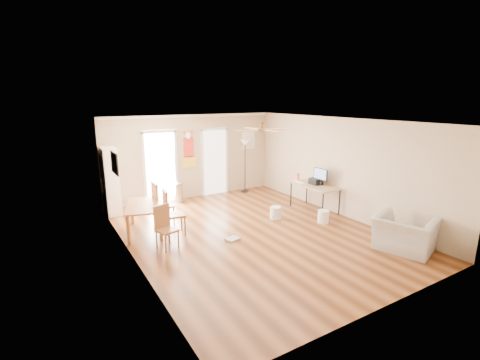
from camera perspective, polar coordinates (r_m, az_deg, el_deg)
floor at (r=8.16m, az=2.18°, el=-8.73°), size 7.00×7.00×0.00m
ceiling at (r=7.57m, az=2.36°, el=9.81°), size 5.50×7.00×0.00m
wall_back at (r=10.81m, az=-7.92°, el=3.86°), size 5.50×0.04×2.60m
wall_front at (r=5.32m, az=23.49°, el=-7.30°), size 5.50×0.04×2.60m
wall_left at (r=6.72m, az=-17.82°, el=-2.59°), size 0.04×7.00×2.60m
wall_right at (r=9.52m, az=16.30°, el=2.14°), size 0.04×7.00×2.60m
crown_molding at (r=7.57m, az=2.36°, el=9.50°), size 5.50×7.00×0.08m
kitchen_doorway at (r=10.48m, az=-13.13°, el=1.94°), size 0.90×0.10×2.10m
bathroom_doorway at (r=11.15m, az=-4.30°, el=2.93°), size 0.80×0.10×2.10m
wall_decal at (r=10.70m, az=-8.54°, el=5.10°), size 0.46×0.03×1.10m
ac_grille at (r=11.67m, az=1.43°, el=6.67°), size 0.50×0.04×0.60m
framed_poster at (r=7.97m, az=-20.20°, el=2.65°), size 0.04×0.66×0.48m
ceiling_fan at (r=7.34m, az=3.64°, el=8.34°), size 1.24×1.24×0.20m
bookshelf at (r=9.89m, az=-20.82°, el=-0.09°), size 0.39×0.83×1.83m
dining_table at (r=8.37m, az=-15.47°, el=-6.17°), size 1.18×1.54×0.68m
dining_chair_right_a at (r=8.74m, az=-12.64°, el=-3.80°), size 0.45×0.45×1.07m
dining_chair_right_b at (r=8.03m, az=-10.84°, el=-5.31°), size 0.50×0.50×1.06m
dining_chair_near at (r=7.33m, az=-12.08°, el=-7.81°), size 0.47×0.47×0.92m
trash_can at (r=10.54m, az=-10.20°, el=-2.06°), size 0.31×0.31×0.59m
torchiere_lamp at (r=11.40m, az=0.85°, el=2.32°), size 0.34×0.34×1.75m
computer_desk at (r=9.80m, az=12.25°, el=-2.92°), size 0.69×1.37×0.74m
imac at (r=9.67m, az=13.22°, el=0.52°), size 0.13×0.52×0.48m
keyboard at (r=9.94m, az=9.87°, el=-0.34°), size 0.19×0.44×0.02m
printer at (r=9.79m, az=12.53°, el=-0.21°), size 0.30×0.34×0.17m
orange_bottle at (r=10.11m, az=9.65°, el=0.50°), size 0.09×0.09×0.22m
wastebasket_a at (r=9.03m, az=5.93°, el=-5.45°), size 0.36×0.36×0.33m
wastebasket_b at (r=8.97m, az=13.71°, el=-5.94°), size 0.35×0.35×0.32m
floor_cloth at (r=7.75m, az=-1.28°, el=-9.81°), size 0.35×0.30×0.04m
armchair at (r=7.89m, az=25.69°, el=-8.10°), size 1.26×1.36×0.72m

